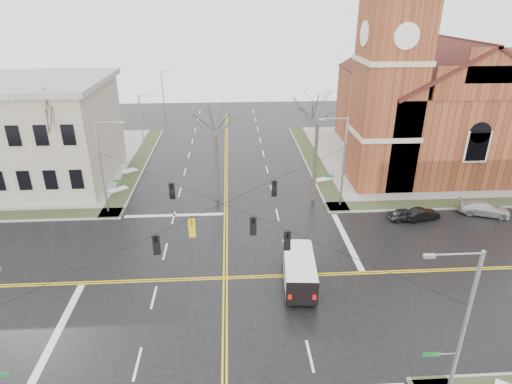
{
  "coord_description": "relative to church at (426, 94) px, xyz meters",
  "views": [
    {
      "loc": [
        0.7,
        -26.64,
        19.1
      ],
      "look_at": [
        2.68,
        6.0,
        4.3
      ],
      "focal_mm": 30.0,
      "sensor_mm": 36.0,
      "label": 1
    }
  ],
  "objects": [
    {
      "name": "tree_ne",
      "position": [
        -15.74,
        -11.8,
        0.16
      ],
      "size": [
        4.0,
        4.0,
        11.88
      ],
      "color": "#332A20",
      "rests_on": "ground"
    },
    {
      "name": "parked_car_c",
      "position": [
        0.18,
        -15.9,
        -7.76
      ],
      "size": [
        4.98,
        3.39,
        1.34
      ],
      "primitive_type": "imported",
      "rotation": [
        0.0,
        0.0,
        1.21
      ],
      "color": "#BCBCBF",
      "rests_on": "ground"
    },
    {
      "name": "road_markings",
      "position": [
        -24.76,
        -24.78,
        -8.43
      ],
      "size": [
        100.0,
        100.0,
        0.01
      ],
      "color": "gold",
      "rests_on": "ground"
    },
    {
      "name": "parked_car_b",
      "position": [
        -6.24,
        -16.56,
        -7.88
      ],
      "size": [
        3.54,
        1.88,
        1.11
      ],
      "primitive_type": "imported",
      "rotation": [
        0.0,
        0.0,
        1.79
      ],
      "color": "black",
      "rests_on": "ground"
    },
    {
      "name": "parked_car_a",
      "position": [
        -7.79,
        -16.54,
        -7.88
      ],
      "size": [
        3.31,
        1.43,
        1.11
      ],
      "primitive_type": "imported",
      "rotation": [
        0.0,
        0.0,
        1.61
      ],
      "color": "black",
      "rests_on": "ground"
    },
    {
      "name": "tree_nw_far",
      "position": [
        -40.2,
        -10.98,
        0.49
      ],
      "size": [
        4.0,
        4.0,
        12.34
      ],
      "color": "#332A20",
      "rests_on": "ground"
    },
    {
      "name": "ground",
      "position": [
        -24.76,
        -24.78,
        -8.43
      ],
      "size": [
        120.0,
        120.0,
        0.0
      ],
      "primitive_type": "plane",
      "color": "black",
      "rests_on": "ground"
    },
    {
      "name": "signal_pole_se",
      "position": [
        -13.44,
        -36.28,
        -3.48
      ],
      "size": [
        2.75,
        0.22,
        9.0
      ],
      "color": "gray",
      "rests_on": "ground"
    },
    {
      "name": "tree_nw_near",
      "position": [
        -25.6,
        -10.98,
        -1.14
      ],
      "size": [
        4.0,
        4.0,
        10.05
      ],
      "color": "#332A20",
      "rests_on": "ground"
    },
    {
      "name": "signal_pole_nw",
      "position": [
        -36.09,
        -13.28,
        -3.48
      ],
      "size": [
        2.75,
        0.22,
        9.0
      ],
      "color": "gray",
      "rests_on": "ground"
    },
    {
      "name": "traffic_signals",
      "position": [
        -24.76,
        -25.45,
        -2.98
      ],
      "size": [
        8.21,
        8.26,
        1.3
      ],
      "color": "black",
      "rests_on": "ground"
    },
    {
      "name": "cargo_van",
      "position": [
        -19.37,
        -25.64,
        -7.16
      ],
      "size": [
        2.64,
        5.81,
        2.15
      ],
      "rotation": [
        0.0,
        0.0,
        -0.08
      ],
      "color": "silver",
      "rests_on": "ground"
    },
    {
      "name": "sidewalks",
      "position": [
        -24.76,
        -24.78,
        -8.36
      ],
      "size": [
        80.0,
        80.0,
        0.17
      ],
      "color": "gray",
      "rests_on": "ground"
    },
    {
      "name": "signal_pole_ne",
      "position": [
        -13.44,
        -13.28,
        -3.48
      ],
      "size": [
        2.75,
        0.22,
        9.0
      ],
      "color": "gray",
      "rests_on": "ground"
    },
    {
      "name": "civic_building_a",
      "position": [
        -46.76,
        -4.78,
        -2.93
      ],
      "size": [
        18.0,
        14.0,
        11.0
      ],
      "primitive_type": "cube",
      "color": "gray",
      "rests_on": "ground"
    },
    {
      "name": "streetlight_north_a",
      "position": [
        -35.42,
        3.22,
        -3.97
      ],
      "size": [
        2.3,
        0.2,
        8.0
      ],
      "color": "gray",
      "rests_on": "ground"
    },
    {
      "name": "church",
      "position": [
        0.0,
        0.0,
        0.0
      ],
      "size": [
        24.28,
        27.48,
        27.5
      ],
      "color": "brown",
      "rests_on": "ground"
    },
    {
      "name": "streetlight_north_b",
      "position": [
        -35.42,
        23.22,
        -3.97
      ],
      "size": [
        2.3,
        0.2,
        8.0
      ],
      "color": "gray",
      "rests_on": "ground"
    },
    {
      "name": "span_wires",
      "position": [
        -24.76,
        -24.78,
        -2.23
      ],
      "size": [
        23.02,
        23.02,
        0.03
      ],
      "color": "black",
      "rests_on": "ground"
    }
  ]
}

